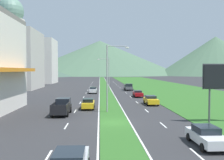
# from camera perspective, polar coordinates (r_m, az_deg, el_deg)

# --- Properties ---
(ground_plane) EXTENTS (600.00, 600.00, 0.00)m
(ground_plane) POSITION_cam_1_polar(r_m,az_deg,el_deg) (27.98, 0.55, -9.74)
(ground_plane) COLOR #2D2D30
(grass_median) EXTENTS (3.20, 240.00, 0.06)m
(grass_median) POSITION_cam_1_polar(r_m,az_deg,el_deg) (87.53, -1.73, -1.55)
(grass_median) COLOR #2D6023
(grass_median) RESTS_ON ground_plane
(grass_verge_right) EXTENTS (24.00, 240.00, 0.06)m
(grass_verge_right) POSITION_cam_1_polar(r_m,az_deg,el_deg) (90.29, 11.46, -1.47)
(grass_verge_right) COLOR #2D6023
(grass_verge_right) RESTS_ON ground_plane
(lane_dash_left_1) EXTENTS (0.16, 2.80, 0.01)m
(lane_dash_left_1) POSITION_cam_1_polar(r_m,az_deg,el_deg) (17.98, -14.49, -16.67)
(lane_dash_left_1) COLOR silver
(lane_dash_left_1) RESTS_ON ground_plane
(lane_dash_left_2) EXTENTS (0.16, 2.80, 0.01)m
(lane_dash_left_2) POSITION_cam_1_polar(r_m,az_deg,el_deg) (26.85, -10.38, -10.28)
(lane_dash_left_2) COLOR silver
(lane_dash_left_2) RESTS_ON ground_plane
(lane_dash_left_3) EXTENTS (0.16, 2.80, 0.01)m
(lane_dash_left_3) POSITION_cam_1_polar(r_m,az_deg,el_deg) (35.95, -8.41, -7.08)
(lane_dash_left_3) COLOR silver
(lane_dash_left_3) RESTS_ON ground_plane
(lane_dash_left_4) EXTENTS (0.16, 2.80, 0.01)m
(lane_dash_left_4) POSITION_cam_1_polar(r_m,az_deg,el_deg) (45.14, -7.24, -5.17)
(lane_dash_left_4) COLOR silver
(lane_dash_left_4) RESTS_ON ground_plane
(lane_dash_left_5) EXTENTS (0.16, 2.80, 0.01)m
(lane_dash_left_5) POSITION_cam_1_polar(r_m,az_deg,el_deg) (54.38, -6.48, -3.90)
(lane_dash_left_5) COLOR silver
(lane_dash_left_5) RESTS_ON ground_plane
(lane_dash_left_6) EXTENTS (0.16, 2.80, 0.01)m
(lane_dash_left_6) POSITION_cam_1_polar(r_m,az_deg,el_deg) (63.64, -5.94, -3.00)
(lane_dash_left_6) COLOR silver
(lane_dash_left_6) RESTS_ON ground_plane
(lane_dash_left_7) EXTENTS (0.16, 2.80, 0.01)m
(lane_dash_left_7) POSITION_cam_1_polar(r_m,az_deg,el_deg) (72.92, -5.53, -2.33)
(lane_dash_left_7) COLOR silver
(lane_dash_left_7) RESTS_ON ground_plane
(lane_dash_left_8) EXTENTS (0.16, 2.80, 0.01)m
(lane_dash_left_8) POSITION_cam_1_polar(r_m,az_deg,el_deg) (82.21, -5.22, -1.82)
(lane_dash_left_8) COLOR silver
(lane_dash_left_8) RESTS_ON ground_plane
(lane_dash_left_9) EXTENTS (0.16, 2.80, 0.01)m
(lane_dash_left_9) POSITION_cam_1_polar(r_m,az_deg,el_deg) (91.51, -4.97, -1.40)
(lane_dash_left_9) COLOR silver
(lane_dash_left_9) RESTS_ON ground_plane
(lane_dash_left_10) EXTENTS (0.16, 2.80, 0.01)m
(lane_dash_left_10) POSITION_cam_1_polar(r_m,az_deg,el_deg) (100.81, -4.77, -1.07)
(lane_dash_left_10) COLOR silver
(lane_dash_left_10) RESTS_ON ground_plane
(lane_dash_left_11) EXTENTS (0.16, 2.80, 0.01)m
(lane_dash_left_11) POSITION_cam_1_polar(r_m,az_deg,el_deg) (110.12, -4.60, -0.79)
(lane_dash_left_11) COLOR silver
(lane_dash_left_11) RESTS_ON ground_plane
(lane_dash_left_12) EXTENTS (0.16, 2.80, 0.01)m
(lane_dash_left_12) POSITION_cam_1_polar(r_m,az_deg,el_deg) (119.43, -4.46, -0.55)
(lane_dash_left_12) COLOR silver
(lane_dash_left_12) RESTS_ON ground_plane
(lane_dash_left_13) EXTENTS (0.16, 2.80, 0.01)m
(lane_dash_left_13) POSITION_cam_1_polar(r_m,az_deg,el_deg) (128.74, -4.34, -0.35)
(lane_dash_left_13) COLOR silver
(lane_dash_left_13) RESTS_ON ground_plane
(lane_dash_right_1) EXTENTS (0.16, 2.80, 0.01)m
(lane_dash_right_1) POSITION_cam_1_polar(r_m,az_deg,el_deg) (18.86, 18.90, -15.80)
(lane_dash_right_1) COLOR silver
(lane_dash_right_1) RESTS_ON ground_plane
(lane_dash_right_2) EXTENTS (0.16, 2.80, 0.01)m
(lane_dash_right_2) POSITION_cam_1_polar(r_m,az_deg,el_deg) (27.45, 11.58, -10.01)
(lane_dash_right_2) COLOR silver
(lane_dash_right_2) RESTS_ON ground_plane
(lane_dash_right_3) EXTENTS (0.16, 2.80, 0.01)m
(lane_dash_right_3) POSITION_cam_1_polar(r_m,az_deg,el_deg) (36.40, 7.91, -6.96)
(lane_dash_right_3) COLOR silver
(lane_dash_right_3) RESTS_ON ground_plane
(lane_dash_right_4) EXTENTS (0.16, 2.80, 0.01)m
(lane_dash_right_4) POSITION_cam_1_polar(r_m,az_deg,el_deg) (45.50, 5.72, -5.10)
(lane_dash_right_4) COLOR silver
(lane_dash_right_4) RESTS_ON ground_plane
(lane_dash_right_5) EXTENTS (0.16, 2.80, 0.01)m
(lane_dash_right_5) POSITION_cam_1_polar(r_m,az_deg,el_deg) (54.68, 4.28, -3.86)
(lane_dash_right_5) COLOR silver
(lane_dash_right_5) RESTS_ON ground_plane
(lane_dash_right_6) EXTENTS (0.16, 2.80, 0.01)m
(lane_dash_right_6) POSITION_cam_1_polar(r_m,az_deg,el_deg) (63.90, 3.25, -2.97)
(lane_dash_right_6) COLOR silver
(lane_dash_right_6) RESTS_ON ground_plane
(lane_dash_right_7) EXTENTS (0.16, 2.80, 0.01)m
(lane_dash_right_7) POSITION_cam_1_polar(r_m,az_deg,el_deg) (73.14, 2.48, -2.31)
(lane_dash_right_7) COLOR silver
(lane_dash_right_7) RESTS_ON ground_plane
(lane_dash_right_8) EXTENTS (0.16, 2.80, 0.01)m
(lane_dash_right_8) POSITION_cam_1_polar(r_m,az_deg,el_deg) (82.41, 1.88, -1.80)
(lane_dash_right_8) COLOR silver
(lane_dash_right_8) RESTS_ON ground_plane
(lane_dash_right_9) EXTENTS (0.16, 2.80, 0.01)m
(lane_dash_right_9) POSITION_cam_1_polar(r_m,az_deg,el_deg) (91.69, 1.41, -1.39)
(lane_dash_right_9) COLOR silver
(lane_dash_right_9) RESTS_ON ground_plane
(lane_dash_right_10) EXTENTS (0.16, 2.80, 0.01)m
(lane_dash_right_10) POSITION_cam_1_polar(r_m,az_deg,el_deg) (100.97, 1.02, -1.05)
(lane_dash_right_10) COLOR silver
(lane_dash_right_10) RESTS_ON ground_plane
(lane_dash_right_11) EXTENTS (0.16, 2.80, 0.01)m
(lane_dash_right_11) POSITION_cam_1_polar(r_m,az_deg,el_deg) (110.26, 0.70, -0.78)
(lane_dash_right_11) COLOR silver
(lane_dash_right_11) RESTS_ON ground_plane
(lane_dash_right_12) EXTENTS (0.16, 2.80, 0.01)m
(lane_dash_right_12) POSITION_cam_1_polar(r_m,az_deg,el_deg) (119.56, 0.43, -0.54)
(lane_dash_right_12) COLOR silver
(lane_dash_right_12) RESTS_ON ground_plane
(lane_dash_right_13) EXTENTS (0.16, 2.80, 0.01)m
(lane_dash_right_13) POSITION_cam_1_polar(r_m,az_deg,el_deg) (128.86, 0.20, -0.34)
(lane_dash_right_13) COLOR silver
(lane_dash_right_13) RESTS_ON ground_plane
(edge_line_median_left) EXTENTS (0.16, 240.00, 0.01)m
(edge_line_median_left) POSITION_cam_1_polar(r_m,az_deg,el_deg) (87.52, -2.88, -1.56)
(edge_line_median_left) COLOR silver
(edge_line_median_left) RESTS_ON ground_plane
(edge_line_median_right) EXTENTS (0.16, 240.00, 0.01)m
(edge_line_median_right) POSITION_cam_1_polar(r_m,az_deg,el_deg) (87.58, -0.59, -1.56)
(edge_line_median_right) COLOR silver
(edge_line_median_right) RESTS_ON ground_plane
(domed_building) EXTENTS (17.32, 17.32, 28.42)m
(domed_building) POSITION_cam_1_polar(r_m,az_deg,el_deg) (84.27, -22.24, 5.63)
(domed_building) COLOR #B7B2A8
(domed_building) RESTS_ON ground_plane
(midrise_colored) EXTENTS (15.65, 15.65, 19.67)m
(midrise_colored) POSITION_cam_1_polar(r_m,az_deg,el_deg) (117.46, -16.65, 4.11)
(midrise_colored) COLOR silver
(midrise_colored) RESTS_ON ground_plane
(hill_far_center) EXTENTS (207.03, 207.03, 43.91)m
(hill_far_center) POSITION_cam_1_polar(r_m,az_deg,el_deg) (325.00, -2.80, 5.09)
(hill_far_center) COLOR #47664C
(hill_far_center) RESTS_ON ground_plane
(hill_far_right) EXTENTS (130.30, 130.30, 43.23)m
(hill_far_right) POSITION_cam_1_polar(r_m,az_deg,el_deg) (301.13, 22.51, 5.08)
(hill_far_right) COLOR #47664C
(hill_far_right) RESTS_ON ground_plane
(street_lamp_near) EXTENTS (3.15, 0.33, 9.27)m
(street_lamp_near) POSITION_cam_1_polar(r_m,az_deg,el_deg) (34.31, -0.55, 1.49)
(street_lamp_near) COLOR #99999E
(street_lamp_near) RESTS_ON ground_plane
(street_lamp_mid) EXTENTS (3.12, 0.30, 8.93)m
(street_lamp_mid) POSITION_cam_1_polar(r_m,az_deg,el_deg) (65.29, -1.01, 1.68)
(street_lamp_mid) COLOR #99999E
(street_lamp_mid) RESTS_ON ground_plane
(car_0) EXTENTS (1.91, 4.27, 1.44)m
(car_0) POSITION_cam_1_polar(r_m,az_deg,el_deg) (54.56, 5.92, -3.10)
(car_0) COLOR maroon
(car_0) RESTS_ON ground_plane
(car_1) EXTENTS (1.90, 4.73, 1.55)m
(car_1) POSITION_cam_1_polar(r_m,az_deg,el_deg) (38.00, -5.44, -5.37)
(car_1) COLOR yellow
(car_1) RESTS_ON ground_plane
(car_3) EXTENTS (1.99, 4.52, 1.50)m
(car_3) POSITION_cam_1_polar(r_m,az_deg,el_deg) (20.95, 20.78, -11.84)
(car_3) COLOR silver
(car_3) RESTS_ON ground_plane
(car_4) EXTENTS (1.93, 4.39, 1.58)m
(car_4) POSITION_cam_1_polar(r_m,az_deg,el_deg) (63.06, -4.35, -2.32)
(car_4) COLOR silver
(car_4) RESTS_ON ground_plane
(car_5) EXTENTS (1.98, 4.67, 1.51)m
(car_5) POSITION_cam_1_polar(r_m,az_deg,el_deg) (42.79, 8.88, -4.54)
(car_5) COLOR yellow
(car_5) RESTS_ON ground_plane
(pickup_truck_0) EXTENTS (2.18, 5.40, 2.00)m
(pickup_truck_0) POSITION_cam_1_polar(r_m,az_deg,el_deg) (72.29, 3.74, -1.59)
(pickup_truck_0) COLOR #515459
(pickup_truck_0) RESTS_ON ground_plane
(pickup_truck_1) EXTENTS (2.18, 5.40, 2.00)m
(pickup_truck_1) POSITION_cam_1_polar(r_m,az_deg,el_deg) (33.73, -11.37, -6.03)
(pickup_truck_1) COLOR black
(pickup_truck_1) RESTS_ON ground_plane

